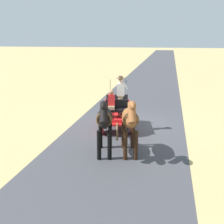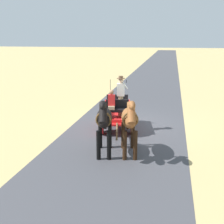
% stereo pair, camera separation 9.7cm
% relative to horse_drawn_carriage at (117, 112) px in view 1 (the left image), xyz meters
% --- Properties ---
extents(ground_plane, '(200.00, 200.00, 0.00)m').
position_rel_horse_drawn_carriage_xyz_m(ground_plane, '(-0.42, -0.81, -0.82)').
color(ground_plane, tan).
extents(road_surface, '(5.34, 160.00, 0.01)m').
position_rel_horse_drawn_carriage_xyz_m(road_surface, '(-0.42, -0.81, -0.81)').
color(road_surface, '#424247').
rests_on(road_surface, ground).
extents(horse_drawn_carriage, '(1.82, 4.51, 2.50)m').
position_rel_horse_drawn_carriage_xyz_m(horse_drawn_carriage, '(0.00, 0.00, 0.00)').
color(horse_drawn_carriage, red).
rests_on(horse_drawn_carriage, ground).
extents(horse_near_side, '(0.88, 2.15, 2.21)m').
position_rel_horse_drawn_carriage_xyz_m(horse_near_side, '(-0.98, 2.90, 0.51)').
color(horse_near_side, brown).
rests_on(horse_near_side, ground).
extents(horse_off_side, '(0.84, 2.15, 2.21)m').
position_rel_horse_drawn_carriage_xyz_m(horse_off_side, '(-0.10, 3.06, 0.51)').
color(horse_off_side, black).
rests_on(horse_off_side, ground).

